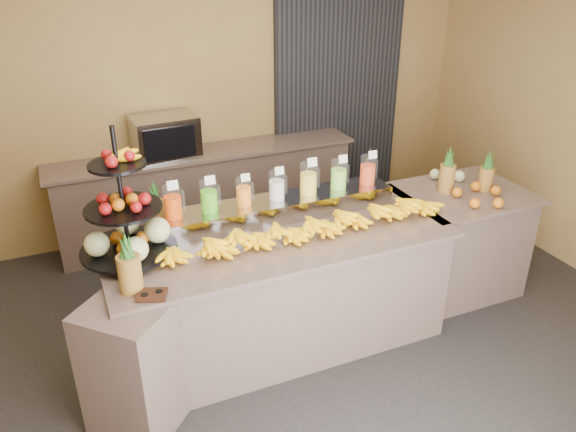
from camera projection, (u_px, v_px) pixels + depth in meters
ground at (296, 363)px, 4.18m from camera, size 6.00×6.00×0.00m
room_envelope at (277, 86)px, 4.06m from camera, size 6.04×5.02×2.82m
buffet_counter at (268, 296)px, 4.14m from camera, size 2.75×1.25×0.93m
right_counter at (455, 240)px, 4.91m from camera, size 1.08×0.88×0.93m
back_ledge at (208, 193)px, 5.82m from camera, size 3.10×0.55×0.93m
pitcher_tray at (277, 208)px, 4.24m from camera, size 1.85×0.30×0.15m
juice_pitcher_orange_a at (173, 204)px, 3.88m from camera, size 0.13×0.13×0.31m
juice_pitcher_green at (209, 198)px, 3.98m from camera, size 0.13×0.13×0.31m
juice_pitcher_orange_b at (244, 193)px, 4.08m from camera, size 0.11×0.12×0.28m
juice_pitcher_milk at (277, 187)px, 4.17m from camera, size 0.12×0.12×0.29m
juice_pitcher_lemon at (308, 181)px, 4.25m from camera, size 0.13×0.14×0.32m
juice_pitcher_lime at (339, 176)px, 4.35m from camera, size 0.13×0.13×0.31m
juice_pitcher_orange_c at (368, 171)px, 4.44m from camera, size 0.13×0.13×0.30m
banana_heap at (307, 223)px, 4.00m from camera, size 2.17×0.20×0.18m
fruit_stand at (132, 224)px, 3.67m from camera, size 0.74×0.74×0.90m
condiment_caddy at (152, 295)px, 3.32m from camera, size 0.21×0.18×0.03m
pineapple_left_a at (129, 270)px, 3.31m from camera, size 0.14×0.14×0.40m
pineapple_left_b at (156, 211)px, 4.05m from camera, size 0.12×0.12×0.38m
right_fruit_pile at (472, 187)px, 4.60m from camera, size 0.45×0.43×0.24m
oven_warmer at (165, 137)px, 5.39m from camera, size 0.63×0.46×0.40m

